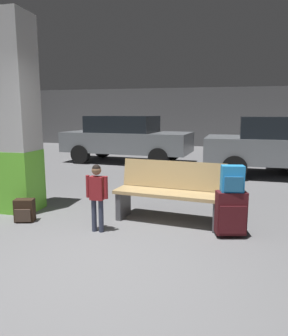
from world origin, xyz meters
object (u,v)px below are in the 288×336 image
object	(u,v)px
backpack_bright	(232,179)
parked_car_near	(288,145)
bench	(170,192)
parked_car_far	(126,138)
backpack_dark_floor	(25,211)
child	(97,191)
structural_pillar	(16,116)
suitcase	(231,213)

from	to	relation	value
backpack_bright	parked_car_near	xyz separation A→B (m)	(1.50, 4.47, 0.03)
bench	parked_car_far	world-z (taller)	parked_car_far
backpack_dark_floor	parked_car_far	world-z (taller)	parked_car_far
child	backpack_dark_floor	distance (m)	1.28
bench	backpack_dark_floor	world-z (taller)	bench
bench	parked_car_near	bearing A→B (deg)	59.56
structural_pillar	parked_car_far	size ratio (longest dim) A/B	0.73
suitcase	bench	bearing A→B (deg)	153.38
parked_car_near	parked_car_far	distance (m)	4.87
bench	parked_car_near	xyz separation A→B (m)	(2.37, 4.03, 0.36)
structural_pillar	backpack_dark_floor	xyz separation A→B (m)	(0.38, -0.50, -1.38)
child	parked_car_near	size ratio (longest dim) A/B	0.22
bench	child	world-z (taller)	child
suitcase	child	size ratio (longest dim) A/B	0.65
backpack_bright	child	bearing A→B (deg)	-172.92
suitcase	child	bearing A→B (deg)	-172.90
suitcase	parked_car_far	bearing A→B (deg)	117.97
child	backpack_dark_floor	xyz separation A→B (m)	(-1.21, 0.13, -0.40)
structural_pillar	backpack_bright	size ratio (longest dim) A/B	9.17
parked_car_near	child	bearing A→B (deg)	-124.79
parked_car_near	structural_pillar	bearing A→B (deg)	-140.06
backpack_dark_floor	parked_car_near	size ratio (longest dim) A/B	0.08
suitcase	backpack_dark_floor	size ratio (longest dim) A/B	1.78
backpack_bright	parked_car_far	bearing A→B (deg)	117.96
parked_car_near	bench	bearing A→B (deg)	-120.44
suitcase	child	world-z (taller)	child
structural_pillar	backpack_bright	world-z (taller)	structural_pillar
suitcase	backpack_bright	xyz separation A→B (m)	(-0.00, -0.00, 0.45)
suitcase	parked_car_near	distance (m)	4.74
structural_pillar	parked_car_near	bearing A→B (deg)	39.94
suitcase	parked_car_far	distance (m)	6.73
structural_pillar	backpack_bright	bearing A→B (deg)	-7.09
backpack_dark_floor	backpack_bright	bearing A→B (deg)	1.61
suitcase	parked_car_far	size ratio (longest dim) A/B	0.14
suitcase	parked_car_near	xyz separation A→B (m)	(1.50, 4.47, 0.48)
bench	suitcase	bearing A→B (deg)	-26.62
structural_pillar	parked_car_near	world-z (taller)	structural_pillar
suitcase	parked_car_near	world-z (taller)	parked_car_near
backpack_bright	structural_pillar	bearing A→B (deg)	172.91
parked_car_far	suitcase	bearing A→B (deg)	-62.03
parked_car_near	parked_car_far	size ratio (longest dim) A/B	0.98
bench	backpack_bright	xyz separation A→B (m)	(0.87, -0.44, 0.33)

